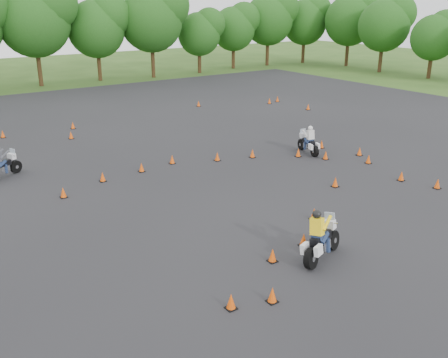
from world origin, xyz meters
name	(u,v)px	position (x,y,z in m)	size (l,w,h in m)	color
ground	(287,241)	(0.00, 0.00, 0.00)	(140.00, 140.00, 0.00)	#2D5119
asphalt_pad	(199,192)	(0.00, 6.00, 0.01)	(62.00, 62.00, 0.00)	black
treeline	(48,42)	(2.27, 34.86, 4.68)	(87.39, 32.54, 11.02)	#1D4B15
traffic_cones	(208,185)	(0.47, 5.99, 0.23)	(36.90, 32.49, 0.45)	#DD4B09
rider_grey	(1,161)	(-6.84, 13.18, 0.83)	(2.14, 0.66, 1.66)	#414249
rider_yellow	(325,235)	(0.08, -1.71, 0.90)	(2.33, 0.71, 1.80)	yellow
rider_white	(309,139)	(8.34, 7.60, 0.82)	(2.11, 0.65, 1.63)	silver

